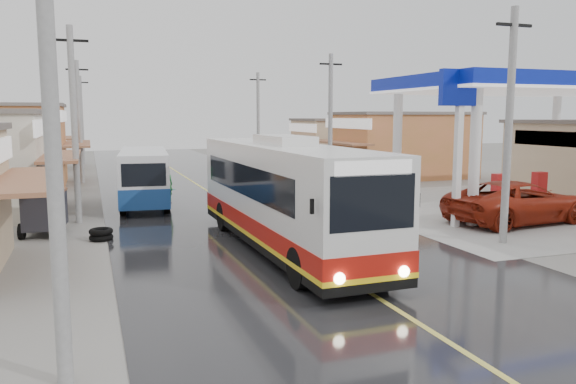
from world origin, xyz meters
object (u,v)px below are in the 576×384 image
Objects in this scene: coach_bus at (283,195)px; cyclist at (167,195)px; jeepney at (518,202)px; tyre_stack at (101,234)px; second_bus at (144,176)px; tricycle_near at (44,210)px.

coach_bus reaches higher than cyclist.
tyre_stack is at bearing 75.81° from jeepney.
coach_bus reaches higher than jeepney.
tricycle_near is at bearing -119.11° from second_bus.
tyre_stack is (1.94, -1.66, -0.73)m from tricycle_near.
coach_bus is 10.34m from cyclist.
coach_bus is 1.46× the size of second_bus.
second_bus is 7.44m from tricycle_near.
second_bus is at bearing 119.88° from cyclist.
jeepney is 15.86m from cyclist.
jeepney is (10.67, 1.16, -0.94)m from coach_bus.
cyclist is at bearing -50.14° from second_bus.
second_bus reaches higher than jeepney.
tyre_stack is (-2.25, -7.79, -1.24)m from second_bus.
coach_bus is 14.38× the size of tyre_stack.
jeepney is 2.72× the size of tricycle_near.
tyre_stack is at bearing -100.89° from second_bus.
second_bus is 8.20m from tyre_stack.
second_bus is 1.80m from cyclist.
coach_bus is 6.21× the size of cyclist.
second_bus reaches higher than cyclist.
tyre_stack is at bearing -32.88° from tricycle_near.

